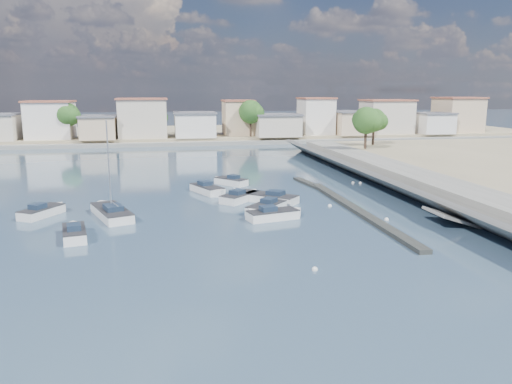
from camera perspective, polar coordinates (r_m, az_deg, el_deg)
ground at (r=75.38m, az=-2.13°, el=2.88°), size 400.00×400.00×0.00m
seawall_walkway at (r=56.19m, az=21.23°, el=0.03°), size 5.00×90.00×1.80m
breakwater at (r=50.95m, az=10.19°, el=-1.33°), size 2.00×31.02×0.35m
far_shore_land at (r=126.64m, az=-5.63°, el=6.67°), size 160.00×40.00×1.40m
far_shore_quay at (r=105.85m, az=-4.62°, el=5.57°), size 160.00×2.50×0.80m
far_town at (r=112.91m, az=0.49°, el=8.29°), size 113.01×12.80×8.35m
shore_trees at (r=103.76m, az=0.14°, el=8.72°), size 74.56×38.32×7.92m
motorboat_a at (r=41.71m, az=-20.06°, el=-4.44°), size 2.47×4.85×1.48m
motorboat_b at (r=52.29m, az=-1.67°, el=-0.58°), size 4.70×4.75×1.48m
motorboat_c at (r=51.71m, az=1.41°, el=-0.72°), size 5.59×5.28×1.48m
motorboat_d at (r=47.12m, az=1.03°, el=-1.93°), size 4.55×4.76×1.48m
motorboat_e at (r=49.98m, az=-23.11°, el=-2.09°), size 3.74×4.69×1.48m
motorboat_f at (r=61.23m, az=-3.02°, el=1.20°), size 4.01×4.29×1.48m
motorboat_g at (r=56.24m, az=-5.48°, el=0.24°), size 3.74×5.49×1.48m
motorboat_h at (r=44.84m, az=2.21°, el=-2.64°), size 5.23×2.83×1.48m
sailboat at (r=47.64m, az=-16.27°, el=-2.22°), size 4.49×7.51×9.00m
mooring_buoys at (r=51.89m, az=8.39°, el=-1.17°), size 16.34×28.94×0.40m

